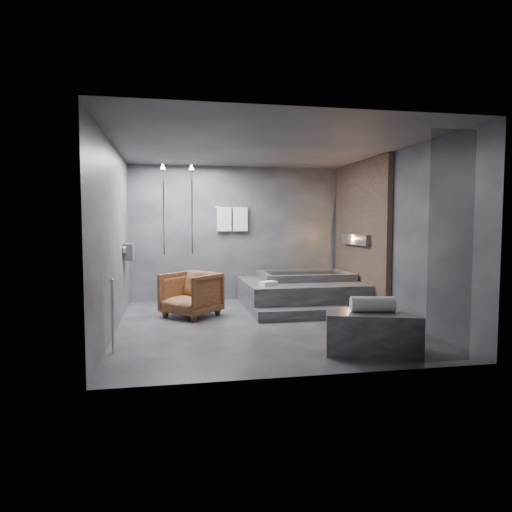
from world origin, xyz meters
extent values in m
plane|color=#29292B|center=(0.00, 0.00, 0.00)|extent=(5.00, 5.00, 0.00)
cube|color=#444446|center=(0.00, 0.00, 2.80)|extent=(4.50, 5.00, 0.04)
cube|color=#323236|center=(0.00, 2.50, 1.40)|extent=(4.50, 0.04, 2.80)
cube|color=#323236|center=(0.00, -2.50, 1.40)|extent=(4.50, 0.04, 2.80)
cube|color=#323236|center=(-2.25, 0.00, 1.40)|extent=(0.04, 5.00, 2.80)
cube|color=#323236|center=(2.25, 0.00, 1.40)|extent=(0.04, 5.00, 2.80)
cube|color=#9F785D|center=(2.19, 1.25, 1.40)|extent=(0.10, 2.40, 2.78)
cube|color=#FF9938|center=(2.11, 1.25, 1.30)|extent=(0.14, 1.20, 0.20)
cube|color=slate|center=(-2.16, 1.40, 1.10)|extent=(0.16, 0.42, 0.30)
imported|color=beige|center=(-2.15, 1.30, 1.05)|extent=(0.08, 0.08, 0.21)
imported|color=beige|center=(-2.15, 1.50, 1.03)|extent=(0.07, 0.07, 0.15)
cylinder|color=silver|center=(-1.00, 2.05, 1.90)|extent=(0.04, 0.04, 1.80)
cylinder|color=silver|center=(-1.55, 2.05, 1.90)|extent=(0.04, 0.04, 1.80)
cylinder|color=silver|center=(-0.15, 2.44, 1.95)|extent=(0.75, 0.02, 0.02)
cube|color=white|center=(-0.32, 2.42, 1.70)|extent=(0.30, 0.06, 0.50)
cube|color=white|center=(0.02, 2.42, 1.70)|extent=(0.30, 0.06, 0.50)
cylinder|color=silver|center=(-2.15, -1.20, 0.45)|extent=(0.04, 0.04, 0.90)
cube|color=black|center=(1.65, -2.45, 1.35)|extent=(0.55, 0.01, 2.60)
cube|color=#2D2D2F|center=(1.05, 1.45, 0.25)|extent=(2.20, 2.00, 0.50)
cube|color=#2D2D2F|center=(1.05, 0.27, 0.09)|extent=(2.20, 0.36, 0.18)
cube|color=#2F2F32|center=(1.03, -1.80, 0.26)|extent=(1.27, 0.95, 0.51)
imported|color=#3F200F|center=(-1.09, 0.86, 0.39)|extent=(1.18, 1.18, 0.77)
cylinder|color=silver|center=(1.04, -1.78, 0.61)|extent=(0.57, 0.30, 0.19)
cube|color=silver|center=(0.29, 0.90, 0.54)|extent=(0.33, 0.29, 0.07)
camera|label=1|loc=(-1.44, -7.04, 1.62)|focal=32.00mm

